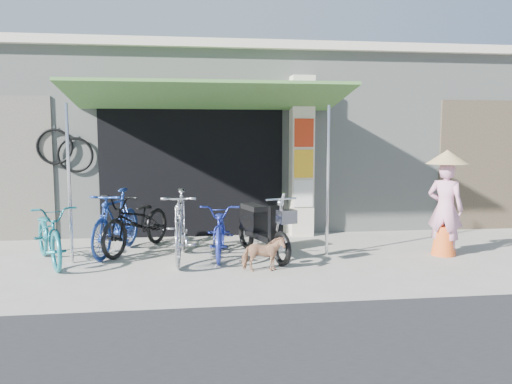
{
  "coord_description": "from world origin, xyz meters",
  "views": [
    {
      "loc": [
        -1.2,
        -6.82,
        1.86
      ],
      "look_at": [
        -0.2,
        1.0,
        1.0
      ],
      "focal_mm": 35.0,
      "sensor_mm": 36.0,
      "label": 1
    }
  ],
  "objects": [
    {
      "name": "ground",
      "position": [
        0.0,
        0.0,
        0.0
      ],
      "size": [
        80.0,
        80.0,
        0.0
      ],
      "primitive_type": "plane",
      "color": "#9C988D",
      "rests_on": "ground"
    },
    {
      "name": "bicycle_shop",
      "position": [
        -0.0,
        5.09,
        1.83
      ],
      "size": [
        12.3,
        5.3,
        3.66
      ],
      "color": "#989E96",
      "rests_on": "ground"
    },
    {
      "name": "shop_pillar",
      "position": [
        0.85,
        2.45,
        1.5
      ],
      "size": [
        0.42,
        0.44,
        3.0
      ],
      "color": "beige",
      "rests_on": "ground"
    },
    {
      "name": "awning",
      "position": [
        -0.9,
        1.63,
        2.51
      ],
      "size": [
        4.6,
        1.88,
        2.72
      ],
      "color": "#407133",
      "rests_on": "ground"
    },
    {
      "name": "neighbour_right",
      "position": [
        5.0,
        2.59,
        1.3
      ],
      "size": [
        2.6,
        0.06,
        2.6
      ],
      "primitive_type": "cube",
      "color": "brown",
      "rests_on": "ground"
    },
    {
      "name": "bike_teal",
      "position": [
        -3.31,
        0.75,
        0.45
      ],
      "size": [
        1.25,
        1.8,
        0.9
      ],
      "primitive_type": "imported",
      "rotation": [
        0.0,
        0.0,
        0.43
      ],
      "color": "#1C7682",
      "rests_on": "ground"
    },
    {
      "name": "bike_blue",
      "position": [
        -2.42,
        1.27,
        0.52
      ],
      "size": [
        0.95,
        1.79,
        1.04
      ],
      "primitive_type": "imported",
      "rotation": [
        0.0,
        0.0,
        -0.28
      ],
      "color": "navy",
      "rests_on": "ground"
    },
    {
      "name": "bike_black",
      "position": [
        -2.11,
        1.44,
        0.49
      ],
      "size": [
        1.42,
        1.95,
        0.98
      ],
      "primitive_type": "imported",
      "rotation": [
        0.0,
        0.0,
        -0.47
      ],
      "color": "black",
      "rests_on": "ground"
    },
    {
      "name": "bike_silver",
      "position": [
        -1.39,
        0.72,
        0.54
      ],
      "size": [
        0.59,
        1.81,
        1.07
      ],
      "primitive_type": "imported",
      "rotation": [
        0.0,
        0.0,
        -0.05
      ],
      "color": "#AFAEB3",
      "rests_on": "ground"
    },
    {
      "name": "bike_navy",
      "position": [
        -0.77,
        0.87,
        0.43
      ],
      "size": [
        0.74,
        1.7,
        0.87
      ],
      "primitive_type": "imported",
      "rotation": [
        0.0,
        0.0,
        -0.1
      ],
      "color": "#212E98",
      "rests_on": "ground"
    },
    {
      "name": "street_dog",
      "position": [
        -0.24,
        -0.08,
        0.25
      ],
      "size": [
        0.59,
        0.28,
        0.5
      ],
      "primitive_type": "imported",
      "rotation": [
        0.0,
        0.0,
        1.59
      ],
      "color": "tan",
      "rests_on": "ground"
    },
    {
      "name": "moped",
      "position": [
        -0.14,
        0.83,
        0.45
      ],
      "size": [
        0.74,
        1.7,
        0.99
      ],
      "rotation": [
        0.0,
        0.0,
        0.32
      ],
      "color": "black",
      "rests_on": "ground"
    },
    {
      "name": "nun",
      "position": [
        2.75,
        0.53,
        0.83
      ],
      "size": [
        0.64,
        0.64,
        1.67
      ],
      "rotation": [
        0.0,
        0.0,
        2.42
      ],
      "color": "pink",
      "rests_on": "ground"
    }
  ]
}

